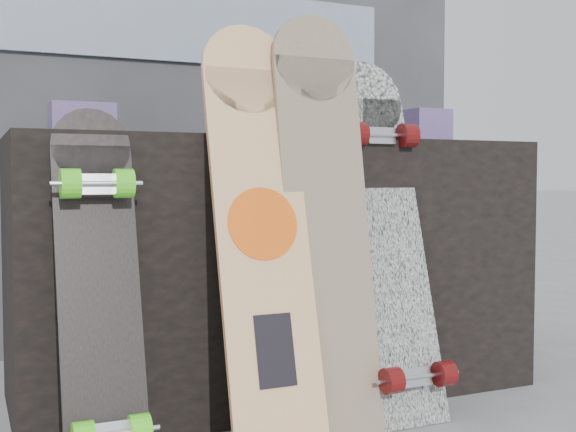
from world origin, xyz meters
name	(u,v)px	position (x,y,z in m)	size (l,w,h in m)	color
vendor_table	(275,266)	(0.00, 0.50, 0.40)	(1.60, 0.60, 0.80)	black
booth	(196,79)	(0.00, 1.35, 1.10)	(2.40, 0.22, 2.20)	#35353A
merch_box_purple	(82,121)	(-0.58, 0.56, 0.85)	(0.18, 0.12, 0.10)	#483369
merch_box_small	(425,127)	(0.57, 0.50, 0.86)	(0.14, 0.14, 0.12)	#483369
merch_box_flat	(299,136)	(0.18, 0.70, 0.83)	(0.22, 0.10, 0.06)	#D1B78C
longboard_geisha	(261,218)	(-0.21, 0.11, 0.58)	(0.25, 0.29, 1.10)	#CCBC8A
longboard_celtic	(325,207)	(-0.01, 0.12, 0.60)	(0.25, 0.22, 1.14)	beige
longboard_cascadia	(387,229)	(0.21, 0.16, 0.54)	(0.24, 0.36, 1.04)	silver
skateboard_dark	(100,283)	(-0.62, 0.09, 0.44)	(0.19, 0.30, 0.86)	black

